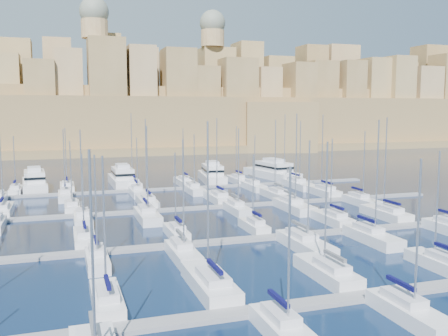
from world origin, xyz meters
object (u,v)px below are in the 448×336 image
object	(u,v)px
sailboat_2	(210,283)
motor_yacht_d	(272,171)
sailboat_4	(438,262)
motor_yacht_a	(35,182)
motor_yacht_c	(212,174)
motor_yacht_b	(122,178)

from	to	relation	value
sailboat_2	motor_yacht_d	size ratio (longest dim) A/B	0.85
sailboat_2	sailboat_4	distance (m)	25.07
motor_yacht_a	sailboat_4	bearing A→B (deg)	-58.25
motor_yacht_c	sailboat_4	bearing A→B (deg)	-86.70
motor_yacht_c	motor_yacht_d	distance (m)	16.25
motor_yacht_b	motor_yacht_d	bearing A→B (deg)	1.99
motor_yacht_a	motor_yacht_b	size ratio (longest dim) A/B	1.01
sailboat_2	motor_yacht_b	xyz separation A→B (m)	(0.04, 68.97, 0.95)
sailboat_4	motor_yacht_b	size ratio (longest dim) A/B	0.81
motor_yacht_b	motor_yacht_c	world-z (taller)	same
motor_yacht_b	motor_yacht_d	distance (m)	37.17
motor_yacht_c	motor_yacht_a	bearing A→B (deg)	179.76
motor_yacht_a	motor_yacht_d	world-z (taller)	same
sailboat_4	motor_yacht_d	distance (m)	72.55
motor_yacht_a	motor_yacht_c	distance (m)	39.42
sailboat_2	sailboat_4	bearing A→B (deg)	-2.88
sailboat_4	motor_yacht_a	distance (m)	82.59
motor_yacht_b	sailboat_2	bearing A→B (deg)	-90.03
sailboat_2	motor_yacht_c	xyz separation A→B (m)	(21.00, 68.80, 0.95)
motor_yacht_c	motor_yacht_d	world-z (taller)	same
motor_yacht_a	motor_yacht_b	bearing A→B (deg)	0.02
sailboat_4	motor_yacht_a	bearing A→B (deg)	121.75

